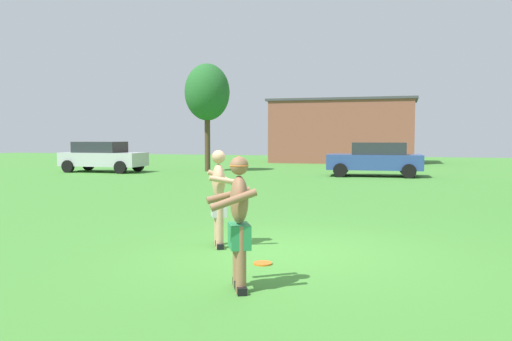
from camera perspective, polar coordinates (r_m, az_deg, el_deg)
name	(u,v)px	position (r m, az deg, el deg)	size (l,w,h in m)	color
ground_plane	(287,253)	(8.45, 3.46, -9.06)	(80.00, 80.00, 0.00)	#428433
player_with_cap	(239,217)	(6.29, -1.93, -5.17)	(0.74, 0.81, 1.65)	black
player_in_gray	(219,196)	(8.76, -4.11, -2.84)	(0.74, 0.76, 1.65)	black
frisbee	(263,263)	(7.70, 0.75, -10.23)	(0.28, 0.28, 0.03)	orange
car_blue_mid_lot	(375,159)	(24.62, 13.06, 1.29)	(4.40, 2.23, 1.58)	#2D478C
car_silver_far_end	(103,156)	(28.00, -16.61, 1.53)	(4.31, 2.05, 1.58)	silver
outbuilding_behind_lot	(342,131)	(37.09, 9.54, 4.33)	(10.09, 4.88, 4.43)	brown
tree_left_field	(207,93)	(27.55, -5.42, 8.54)	(2.37, 2.37, 5.67)	#4C3823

